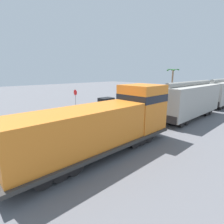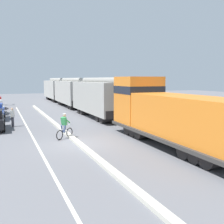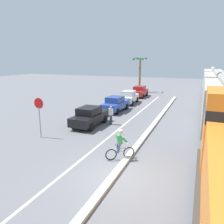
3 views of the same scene
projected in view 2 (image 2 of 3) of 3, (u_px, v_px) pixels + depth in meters
name	position (u px, v px, depth m)	size (l,w,h in m)	color
ground_plane	(78.00, 144.00, 16.44)	(120.00, 120.00, 0.00)	slate
median_curb	(58.00, 126.00, 21.91)	(0.36, 36.00, 0.16)	beige
lane_stripe	(28.00, 130.00, 20.99)	(0.14, 36.00, 0.01)	silver
locomotive	(166.00, 115.00, 16.37)	(3.10, 11.61, 4.20)	orange
hopper_car_lead	(99.00, 98.00, 27.44)	(2.90, 10.60, 4.18)	#A6A39C
hopper_car_middle	(72.00, 92.00, 38.04)	(2.90, 10.60, 4.18)	#ACAAA2
hopper_car_trailing	(56.00, 89.00, 48.64)	(2.90, 10.60, 4.18)	#AEACA4
cyclist	(64.00, 127.00, 17.77)	(1.39, 1.10, 1.71)	black
pedestrian_by_cars	(12.00, 117.00, 22.12)	(0.34, 0.22, 1.62)	#33333D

